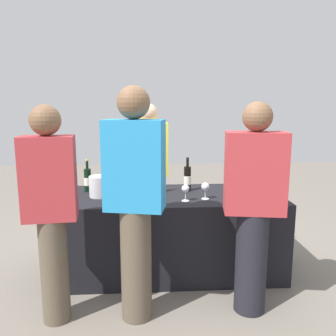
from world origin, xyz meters
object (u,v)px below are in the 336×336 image
object	(u,v)px
guest_1	(135,198)
wine_glass_4	(251,189)
wine_bottle_6	(251,176)
wine_glass_3	(230,186)
ice_bucket	(100,186)
wine_bottle_2	(129,181)
wine_glass_0	(110,193)
wine_bottle_4	(156,182)
guest_0	(51,208)
wine_bottle_0	(88,180)
wine_bottle_3	(143,178)
wine_glass_2	(205,187)
guest_2	(254,204)
wine_bottle_1	(118,179)
wine_bottle_5	(187,178)
wine_glass_1	(185,189)
server_pouring	(149,170)

from	to	relation	value
guest_1	wine_glass_4	bearing A→B (deg)	38.89
wine_bottle_6	wine_glass_3	distance (m)	0.50
ice_bucket	wine_bottle_2	bearing A→B (deg)	21.51
wine_glass_0	wine_glass_3	size ratio (longest dim) A/B	0.81
wine_bottle_4	wine_glass_4	distance (m)	0.87
wine_glass_3	guest_0	size ratio (longest dim) A/B	0.10
wine_bottle_0	wine_bottle_3	size ratio (longest dim) A/B	0.98
wine_bottle_3	wine_glass_4	xyz separation A→B (m)	(0.94, -0.45, -0.01)
wine_bottle_0	wine_glass_2	bearing A→B (deg)	-17.80
wine_bottle_2	guest_2	xyz separation A→B (m)	(0.94, -0.78, -0.01)
wine_glass_0	wine_glass_3	xyz separation A→B (m)	(1.03, 0.06, 0.02)
wine_bottle_1	wine_bottle_5	world-z (taller)	wine_bottle_5
wine_bottle_6	ice_bucket	distance (m)	1.47
wine_bottle_4	wine_glass_4	size ratio (longest dim) A/B	2.11
guest_0	guest_1	xyz separation A→B (m)	(0.58, -0.00, 0.06)
wine_glass_4	ice_bucket	world-z (taller)	ice_bucket
wine_glass_2	wine_bottle_5	bearing A→B (deg)	111.75
wine_bottle_5	wine_glass_2	world-z (taller)	wine_bottle_5
wine_bottle_6	guest_2	xyz separation A→B (m)	(-0.26, -0.92, -0.01)
wine_glass_1	guest_0	bearing A→B (deg)	-152.42
wine_glass_3	ice_bucket	size ratio (longest dim) A/B	0.81
guest_2	wine_bottle_5	bearing A→B (deg)	123.65
wine_bottle_5	guest_0	distance (m)	1.37
wine_bottle_3	wine_bottle_4	size ratio (longest dim) A/B	1.05
wine_bottle_0	wine_bottle_3	distance (m)	0.53
wine_glass_2	wine_glass_4	world-z (taller)	wine_glass_2
wine_glass_4	guest_0	distance (m)	1.64
wine_bottle_6	wine_glass_2	size ratio (longest dim) A/B	2.16
wine_bottle_3	wine_bottle_0	bearing A→B (deg)	-175.17
wine_bottle_1	wine_bottle_4	xyz separation A→B (m)	(0.37, -0.13, -0.00)
guest_0	guest_2	world-z (taller)	guest_2
ice_bucket	wine_glass_1	bearing A→B (deg)	-14.63
wine_bottle_2	wine_bottle_5	world-z (taller)	wine_bottle_5
wine_bottle_3	wine_glass_0	distance (m)	0.52
wine_bottle_5	wine_bottle_4	bearing A→B (deg)	-168.42
wine_bottle_4	wine_bottle_6	bearing A→B (deg)	8.64
wine_bottle_6	wine_bottle_5	bearing A→B (deg)	-172.75
wine_bottle_4	wine_bottle_3	bearing A→B (deg)	130.83
ice_bucket	guest_1	bearing A→B (deg)	-64.68
wine_bottle_3	wine_glass_1	world-z (taller)	wine_bottle_3
wine_glass_0	guest_2	distance (m)	1.18
server_pouring	guest_2	bearing A→B (deg)	116.54
wine_bottle_5	ice_bucket	bearing A→B (deg)	-168.76
wine_bottle_2	guest_1	world-z (taller)	guest_1
wine_glass_0	wine_glass_2	world-z (taller)	wine_glass_2
wine_bottle_5	wine_glass_0	size ratio (longest dim) A/B	2.58
wine_bottle_0	guest_2	distance (m)	1.60
ice_bucket	guest_2	bearing A→B (deg)	-29.60
server_pouring	wine_glass_3	bearing A→B (deg)	126.97
wine_bottle_6	ice_bucket	bearing A→B (deg)	-170.51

